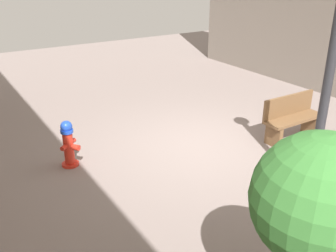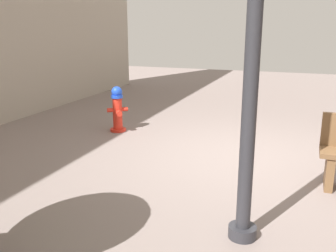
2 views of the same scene
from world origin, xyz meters
name	(u,v)px [view 2 (image 2 of 2)]	position (x,y,z in m)	size (l,w,h in m)	color
ground_plane	(240,156)	(0.00, 0.00, 0.00)	(23.40, 23.40, 0.00)	gray
fire_hydrant	(117,109)	(2.54, -0.65, 0.45)	(0.37, 0.37, 0.89)	red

